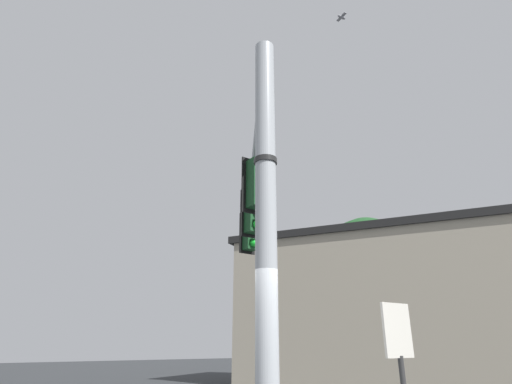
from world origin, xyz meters
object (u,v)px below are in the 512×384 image
historical_marker (400,355)px  bird_flying (342,17)px  traffic_light_nearest_pole (258,183)px  street_name_sign (264,168)px  traffic_light_mid_inner (254,212)px  traffic_light_mid_outer (251,232)px

historical_marker → bird_flying: bearing=-127.0°
bird_flying → traffic_light_nearest_pole: bearing=-31.4°
street_name_sign → historical_marker: bearing=159.1°
traffic_light_nearest_pole → historical_marker: traffic_light_nearest_pole is taller
historical_marker → traffic_light_mid_inner: bearing=-94.1°
traffic_light_nearest_pole → historical_marker: bearing=107.2°
street_name_sign → bird_flying: bird_flying is taller
bird_flying → traffic_light_mid_outer: bearing=-94.2°
traffic_light_mid_outer → historical_marker: traffic_light_mid_outer is taller
traffic_light_mid_inner → street_name_sign: 4.09m
traffic_light_mid_inner → bird_flying: 5.32m
street_name_sign → bird_flying: size_ratio=3.62×
street_name_sign → traffic_light_mid_inner: bearing=-122.2°
traffic_light_nearest_pole → street_name_sign: bearing=57.7°
historical_marker → traffic_light_mid_outer: bearing=-103.1°
street_name_sign → bird_flying: 5.86m
traffic_light_mid_outer → historical_marker: bearing=76.9°
traffic_light_nearest_pole → traffic_light_mid_inner: same height
traffic_light_mid_outer → street_name_sign: bearing=57.9°
traffic_light_mid_outer → traffic_light_nearest_pole: bearing=58.0°
traffic_light_mid_inner → bird_flying: size_ratio=4.21×
traffic_light_mid_inner → traffic_light_nearest_pole: bearing=58.0°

